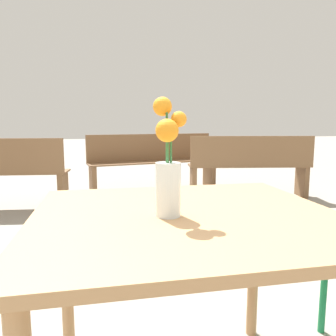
% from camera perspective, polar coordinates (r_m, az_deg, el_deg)
% --- Properties ---
extents(table_front, '(1.01, 0.91, 0.74)m').
position_cam_1_polar(table_front, '(1.10, 3.28, -12.51)').
color(table_front, tan).
rests_on(table_front, ground_plane).
extents(flower_vase, '(0.10, 0.12, 0.37)m').
position_cam_1_polar(flower_vase, '(1.00, -0.02, -0.64)').
color(flower_vase, silver).
rests_on(flower_vase, table_front).
extents(bench_middle, '(1.68, 0.66, 0.85)m').
position_cam_1_polar(bench_middle, '(4.56, 14.10, 0.61)').
color(bench_middle, brown).
rests_on(bench_middle, ground_plane).
extents(bench_far, '(2.01, 0.66, 0.85)m').
position_cam_1_polar(bench_far, '(4.98, -2.58, 1.62)').
color(bench_far, brown).
rests_on(bench_far, ground_plane).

